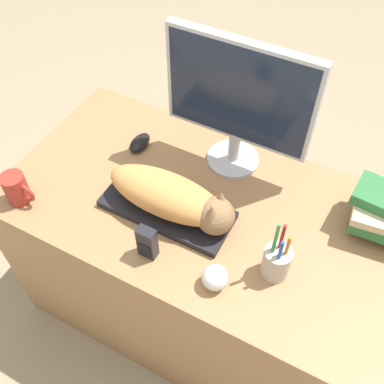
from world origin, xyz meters
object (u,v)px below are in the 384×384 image
at_px(coffee_mug, 17,189).
at_px(baseball, 215,278).
at_px(phone, 147,243).
at_px(keyboard, 167,209).
at_px(monitor, 239,99).
at_px(cat, 175,198).
at_px(computer_mouse, 140,143).
at_px(pen_cup, 276,261).

bearing_deg(coffee_mug, baseball, 1.52).
distance_m(baseball, phone, 0.21).
bearing_deg(baseball, keyboard, 146.92).
bearing_deg(coffee_mug, phone, 2.10).
bearing_deg(monitor, cat, -101.46).
bearing_deg(phone, coffee_mug, -177.90).
distance_m(cat, phone, 0.15).
xyz_separation_m(computer_mouse, pen_cup, (0.58, -0.24, 0.04)).
height_order(pen_cup, phone, pen_cup).
distance_m(keyboard, phone, 0.16).
xyz_separation_m(keyboard, computer_mouse, (-0.22, 0.20, 0.01)).
bearing_deg(phone, monitor, 82.09).
bearing_deg(computer_mouse, cat, -38.26).
relative_size(coffee_mug, pen_cup, 0.48).
distance_m(cat, coffee_mug, 0.48).
height_order(keyboard, cat, cat).
bearing_deg(pen_cup, baseball, -139.41).
bearing_deg(baseball, coffee_mug, -178.48).
height_order(pen_cup, baseball, pen_cup).
relative_size(cat, computer_mouse, 4.10).
distance_m(monitor, computer_mouse, 0.40).
bearing_deg(monitor, phone, -97.91).
height_order(monitor, baseball, monitor).
xyz_separation_m(keyboard, coffee_mug, (-0.42, -0.17, 0.04)).
xyz_separation_m(keyboard, baseball, (0.23, -0.15, 0.02)).
relative_size(computer_mouse, pen_cup, 0.45).
relative_size(computer_mouse, coffee_mug, 0.92).
height_order(keyboard, baseball, baseball).
bearing_deg(pen_cup, keyboard, 173.19).
bearing_deg(computer_mouse, monitor, 15.05).
bearing_deg(keyboard, computer_mouse, 138.09).
bearing_deg(phone, cat, 88.79).
bearing_deg(baseball, pen_cup, 40.59).
height_order(computer_mouse, pen_cup, pen_cup).
distance_m(monitor, phone, 0.48).
relative_size(pen_cup, phone, 1.97).
height_order(cat, baseball, cat).
xyz_separation_m(cat, pen_cup, (0.33, -0.04, -0.03)).
bearing_deg(keyboard, baseball, -33.08).
bearing_deg(coffee_mug, computer_mouse, 61.29).
distance_m(computer_mouse, coffee_mug, 0.42).
bearing_deg(baseball, cat, 143.13).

